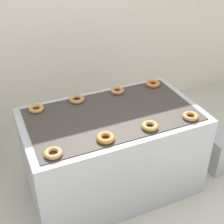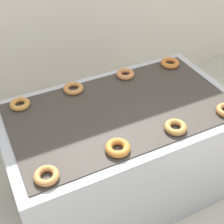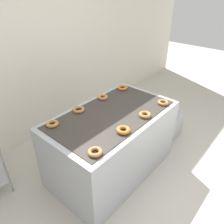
{
  "view_description": "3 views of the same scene",
  "coord_description": "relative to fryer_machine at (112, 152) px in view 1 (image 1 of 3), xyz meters",
  "views": [
    {
      "loc": [
        -0.93,
        -1.39,
        2.37
      ],
      "look_at": [
        0.0,
        0.71,
        0.89
      ],
      "focal_mm": 50.0,
      "sensor_mm": 36.0,
      "label": 1
    },
    {
      "loc": [
        -0.76,
        -0.69,
        2.17
      ],
      "look_at": [
        0.0,
        0.86,
        0.73
      ],
      "focal_mm": 50.0,
      "sensor_mm": 36.0,
      "label": 2
    },
    {
      "loc": [
        -1.63,
        -0.7,
        2.2
      ],
      "look_at": [
        0.0,
        0.71,
        0.89
      ],
      "focal_mm": 35.0,
      "sensor_mm": 36.0,
      "label": 3
    }
  ],
  "objects": [
    {
      "name": "donut_near_left",
      "position": [
        -0.61,
        -0.33,
        0.45
      ],
      "size": [
        0.14,
        0.14,
        0.04
      ],
      "primitive_type": "torus",
      "color": "#B67A42",
      "rests_on": "fryer_machine"
    },
    {
      "name": "donut_far_right",
      "position": [
        0.6,
        0.32,
        0.46
      ],
      "size": [
        0.15,
        0.15,
        0.04
      ],
      "primitive_type": "torus",
      "color": "#BB6A2D",
      "rests_on": "fryer_machine"
    },
    {
      "name": "donut_near_midleft",
      "position": [
        -0.2,
        -0.32,
        0.46
      ],
      "size": [
        0.15,
        0.15,
        0.04
      ],
      "primitive_type": "torus",
      "color": "#BD712D",
      "rests_on": "fryer_machine"
    },
    {
      "name": "wall_back",
      "position": [
        -0.0,
        1.42,
        0.96
      ],
      "size": [
        8.0,
        0.05,
        2.8
      ],
      "color": "silver",
      "rests_on": "ground_plane"
    },
    {
      "name": "fryer_machine",
      "position": [
        0.0,
        0.0,
        0.0
      ],
      "size": [
        1.59,
        0.92,
        0.87
      ],
      "color": "#A8AAB2",
      "rests_on": "ground_plane"
    },
    {
      "name": "donut_far_midleft",
      "position": [
        -0.21,
        0.34,
        0.46
      ],
      "size": [
        0.14,
        0.14,
        0.04
      ],
      "primitive_type": "torus",
      "color": "#B4763F",
      "rests_on": "fryer_machine"
    },
    {
      "name": "glaze_bin",
      "position": [
        1.19,
        -0.19,
        -0.23
      ],
      "size": [
        0.34,
        0.34,
        0.4
      ],
      "color": "#A8AAB2",
      "rests_on": "ground_plane"
    },
    {
      "name": "donut_near_midright",
      "position": [
        0.2,
        -0.32,
        0.46
      ],
      "size": [
        0.14,
        0.14,
        0.04
      ],
      "primitive_type": "torus",
      "color": "#AE7B3E",
      "rests_on": "fryer_machine"
    },
    {
      "name": "donut_near_right",
      "position": [
        0.59,
        -0.33,
        0.46
      ],
      "size": [
        0.14,
        0.14,
        0.04
      ],
      "primitive_type": "torus",
      "color": "#B8783E",
      "rests_on": "fryer_machine"
    },
    {
      "name": "donut_far_midright",
      "position": [
        0.2,
        0.34,
        0.46
      ],
      "size": [
        0.14,
        0.14,
        0.04
      ],
      "primitive_type": "torus",
      "color": "#BC7242",
      "rests_on": "fryer_machine"
    },
    {
      "name": "donut_far_left",
      "position": [
        -0.6,
        0.33,
        0.45
      ],
      "size": [
        0.13,
        0.13,
        0.04
      ],
      "primitive_type": "torus",
      "color": "#B97E38",
      "rests_on": "fryer_machine"
    }
  ]
}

